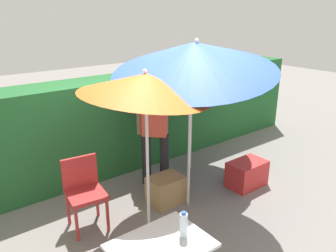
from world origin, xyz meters
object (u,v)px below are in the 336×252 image
Objects in this scene: umbrella_yellow at (194,57)px; chair_plastic at (84,189)px; crate_cardboard at (166,190)px; umbrella_rainbow at (192,73)px; cooler_box at (247,174)px; umbrella_orange at (145,85)px; person_vendor at (155,127)px; bottle_water at (184,225)px.

chair_plastic is (-1.34, 0.46, -1.54)m from umbrella_yellow.
umbrella_yellow is 1.89m from crate_cardboard.
umbrella_yellow is 2.10m from chair_plastic.
umbrella_rainbow is at bearing 31.95° from crate_cardboard.
umbrella_rainbow is at bearing 49.15° from umbrella_yellow.
cooler_box is at bearing -73.71° from umbrella_rainbow.
umbrella_yellow is (0.78, 0.10, 0.23)m from umbrella_orange.
chair_plastic is at bearing 169.90° from crate_cardboard.
person_vendor reaches higher than umbrella_rainbow.
umbrella_rainbow reaches higher than chair_plastic.
bottle_water is (-0.96, -1.50, 0.68)m from crate_cardboard.
umbrella_rainbow is at bearing 6.39° from person_vendor.
bottle_water is (-2.23, -1.11, 0.68)m from cooler_box.
umbrella_rainbow is 0.90× the size of umbrella_orange.
umbrella_orange reaches higher than chair_plastic.
person_vendor is 1.59m from cooler_box.
chair_plastic is 3.71× the size of bottle_water.
umbrella_orange is 0.81m from umbrella_yellow.
umbrella_yellow is 2.79× the size of chair_plastic.
person_vendor is at bearing 139.82° from cooler_box.
umbrella_yellow reaches higher than person_vendor.
umbrella_rainbow is 3.14× the size of cooler_box.
umbrella_orange reaches higher than person_vendor.
person_vendor is 1.42m from chair_plastic.
person_vendor is 7.83× the size of bottle_water.
bottle_water reaches higher than chair_plastic.
umbrella_yellow is 1.37m from person_vendor.
bottle_water is (-1.18, -1.23, -1.17)m from umbrella_yellow.
cooler_box reaches higher than crate_cardboard.
chair_plastic is at bearing 95.40° from bottle_water.
umbrella_rainbow is 7.72× the size of bottle_water.
crate_cardboard is at bearing 33.40° from umbrella_orange.
umbrella_yellow is 4.20× the size of cooler_box.
crate_cardboard is (0.55, 0.36, -1.63)m from umbrella_orange.
umbrella_orange is 0.83× the size of umbrella_yellow.
crate_cardboard is (-1.28, 0.38, -0.00)m from cooler_box.
umbrella_orange is at bearing -44.80° from chair_plastic.
person_vendor is at bearing 13.97° from chair_plastic.
umbrella_rainbow is 2.43m from chair_plastic.
umbrella_yellow is 2.07m from bottle_water.
person_vendor reaches higher than bottle_water.
crate_cardboard is at bearing 163.34° from cooler_box.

